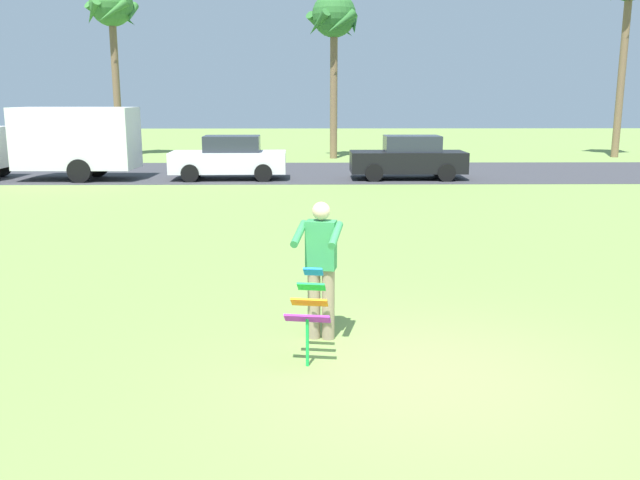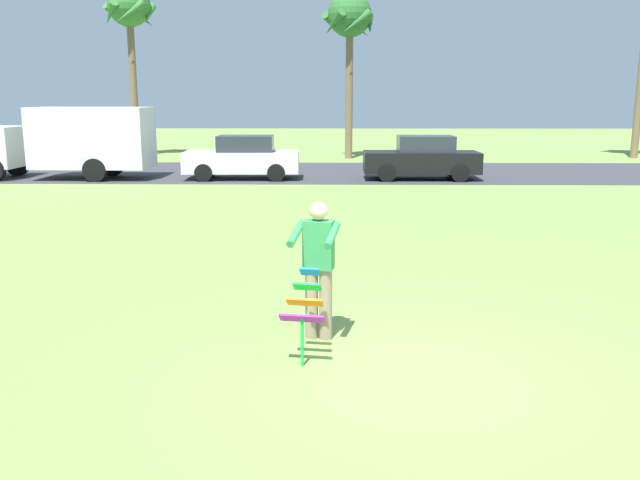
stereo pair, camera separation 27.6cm
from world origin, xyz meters
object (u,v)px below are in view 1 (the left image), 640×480
at_px(parked_truck_white_box, 54,141).
at_px(palm_tree_left_near, 112,12).
at_px(person_kite_flyer, 321,265).
at_px(kite_held, 309,304).
at_px(parked_car_black, 408,158).
at_px(parked_car_white, 229,158).
at_px(palm_tree_right_near, 334,22).

distance_m(parked_truck_white_box, palm_tree_left_near, 11.34).
relative_size(person_kite_flyer, kite_held, 1.68).
bearing_deg(parked_car_black, parked_truck_white_box, 180.00).
bearing_deg(parked_car_black, kite_held, -101.66).
distance_m(parked_truck_white_box, parked_car_black, 12.97).
bearing_deg(parked_truck_white_box, person_kite_flyer, -60.71).
xyz_separation_m(parked_car_black, palm_tree_left_near, (-13.33, 9.82, 6.29)).
bearing_deg(palm_tree_left_near, parked_car_black, -36.37).
distance_m(parked_car_white, palm_tree_left_near, 13.46).
xyz_separation_m(parked_car_black, palm_tree_right_near, (-2.47, 8.79, 5.74)).
bearing_deg(person_kite_flyer, palm_tree_right_near, 87.73).
relative_size(parked_truck_white_box, parked_car_black, 1.60).
xyz_separation_m(parked_truck_white_box, parked_car_black, (12.96, -0.00, -0.64)).
bearing_deg(kite_held, person_kite_flyer, 78.81).
distance_m(kite_held, parked_truck_white_box, 19.92).
xyz_separation_m(parked_truck_white_box, parked_car_white, (6.35, 0.00, -0.64)).
bearing_deg(palm_tree_left_near, palm_tree_right_near, -5.44).
bearing_deg(palm_tree_left_near, parked_car_white, -55.57).
xyz_separation_m(kite_held, parked_car_black, (3.63, 17.58, 0.10)).
bearing_deg(parked_car_white, palm_tree_right_near, 64.82).
xyz_separation_m(palm_tree_left_near, palm_tree_right_near, (10.86, -1.03, -0.55)).
bearing_deg(person_kite_flyer, parked_car_white, 100.46).
relative_size(person_kite_flyer, parked_truck_white_box, 0.26).
bearing_deg(palm_tree_right_near, palm_tree_left_near, 174.56).
height_order(parked_truck_white_box, parked_car_black, parked_truck_white_box).
bearing_deg(kite_held, parked_car_black, 78.34).
distance_m(parked_car_black, palm_tree_left_near, 17.71).
relative_size(parked_car_white, palm_tree_left_near, 0.50).
relative_size(kite_held, parked_car_white, 0.24).
distance_m(person_kite_flyer, palm_tree_right_near, 26.28).
relative_size(parked_truck_white_box, palm_tree_left_near, 0.79).
bearing_deg(palm_tree_left_near, parked_truck_white_box, -87.80).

